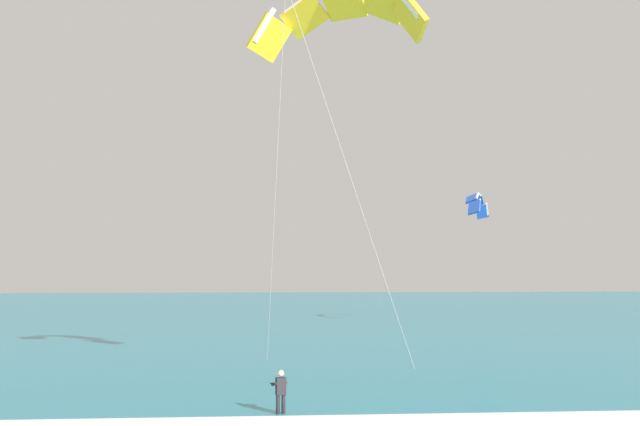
{
  "coord_description": "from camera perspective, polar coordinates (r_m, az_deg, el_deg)",
  "views": [
    {
      "loc": [
        -0.32,
        -6.41,
        5.23
      ],
      "look_at": [
        1.37,
        18.28,
        7.29
      ],
      "focal_mm": 37.41,
      "sensor_mm": 36.0,
      "label": 1
    }
  ],
  "objects": [
    {
      "name": "surf_foam",
      "position": [
        22.26,
        -3.14,
        -17.75
      ],
      "size": [
        200.0,
        2.83,
        0.04
      ],
      "primitive_type": "cube",
      "color": "white",
      "rests_on": "sea"
    },
    {
      "name": "kite_primary",
      "position": [
        31.03,
        1.75,
        16.57
      ],
      "size": [
        7.62,
        6.8,
        16.6
      ],
      "color": "yellow"
    },
    {
      "name": "surfboard",
      "position": [
        24.2,
        -3.39,
        -17.16
      ],
      "size": [
        0.85,
        1.47,
        0.09
      ],
      "color": "#239EC6",
      "rests_on": "ground"
    },
    {
      "name": "kite_distant",
      "position": [
        60.86,
        13.23,
        0.85
      ],
      "size": [
        3.36,
        5.58,
        2.17
      ],
      "color": "blue"
    },
    {
      "name": "kitesurfer",
      "position": [
        24.03,
        -3.39,
        -15.02
      ],
      "size": [
        0.63,
        0.62,
        1.69
      ],
      "color": "#232328",
      "rests_on": "ground"
    },
    {
      "name": "sea",
      "position": [
        80.85,
        -3.71,
        -8.39
      ],
      "size": [
        200.0,
        120.0,
        0.2
      ],
      "primitive_type": "cube",
      "color": "teal",
      "rests_on": "ground"
    }
  ]
}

